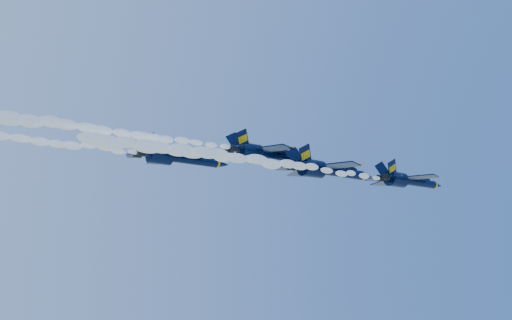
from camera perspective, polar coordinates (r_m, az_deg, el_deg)
jet_lead at (r=91.54m, az=15.01°, el=-2.01°), size 14.93×12.25×5.55m
smoke_trail_jet_lead at (r=74.30m, az=3.49°, el=-0.51°), size 35.21×1.54×1.39m
jet_second at (r=97.72m, az=7.27°, el=-1.01°), size 19.39×15.90×7.20m
smoke_trail_jet_second at (r=82.03m, az=-5.83°, el=0.71°), size 35.21×2.01×1.80m
jet_third at (r=94.78m, az=1.05°, el=0.66°), size 17.33×14.22×6.44m
smoke_trail_jet_third at (r=82.10m, az=-12.86°, el=2.62°), size 35.21×1.79×1.61m
jet_fourth at (r=98.51m, az=-7.73°, el=0.22°), size 18.35×15.05×6.82m
smoke_trail_jet_fourth at (r=89.17m, az=-22.13°, el=1.98°), size 35.21×1.90×1.71m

